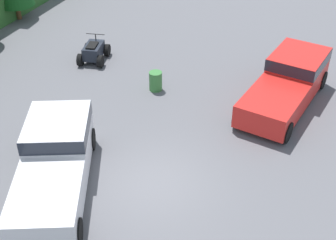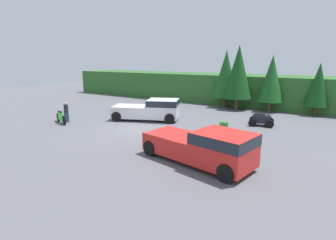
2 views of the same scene
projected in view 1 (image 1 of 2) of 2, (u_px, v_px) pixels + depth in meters
ground_plane at (152, 182)px, 15.96m from camera, size 80.00×80.00×0.00m
pickup_truck_red at (289, 81)px, 19.76m from camera, size 6.02×3.15×1.80m
pickup_truck_second at (55, 158)px, 15.49m from camera, size 5.95×4.17×1.80m
quad_atv at (94, 52)px, 23.12m from camera, size 2.07×1.59×1.21m
steel_barrel at (156, 81)px, 20.78m from camera, size 0.58×0.58×0.88m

